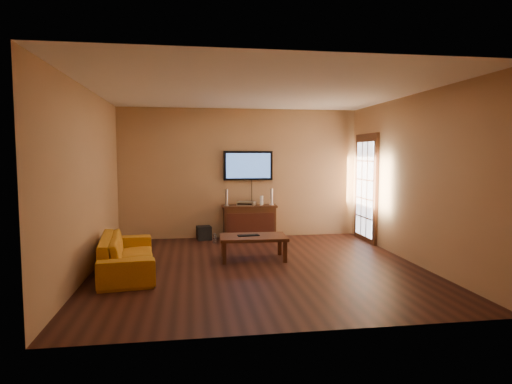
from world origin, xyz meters
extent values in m
plane|color=black|center=(0.00, 0.00, 0.00)|extent=(5.00, 5.00, 0.00)
plane|color=tan|center=(0.00, 2.50, 1.35)|extent=(5.00, 0.00, 5.00)
plane|color=tan|center=(-2.50, 0.00, 1.35)|extent=(0.00, 5.00, 5.00)
plane|color=tan|center=(2.50, 0.00, 1.35)|extent=(0.00, 5.00, 5.00)
plane|color=white|center=(0.00, 0.00, 2.70)|extent=(5.00, 5.00, 0.00)
cube|color=#3C1C0D|center=(2.46, 1.70, 1.05)|extent=(0.06, 1.02, 2.22)
cube|color=white|center=(2.42, 1.70, 1.05)|extent=(0.01, 0.79, 1.89)
cube|color=#3C1C0D|center=(0.16, 2.28, 0.33)|extent=(1.06, 0.40, 0.66)
cube|color=black|center=(0.16, 2.08, 0.36)|extent=(0.98, 0.02, 0.39)
cube|color=#3C1C0D|center=(0.16, 2.28, 0.68)|extent=(1.12, 0.43, 0.04)
cube|color=black|center=(0.16, 2.46, 1.51)|extent=(1.03, 0.07, 0.61)
cube|color=#3E64A3|center=(0.16, 2.42, 1.51)|extent=(0.93, 0.01, 0.52)
cube|color=#3C1C0D|center=(-0.01, 0.49, 0.37)|extent=(1.13, 0.70, 0.05)
cube|color=#3C1C0D|center=(-0.51, 0.24, 0.17)|extent=(0.06, 0.06, 0.35)
cube|color=#3C1C0D|center=(0.47, 0.20, 0.17)|extent=(0.06, 0.06, 0.35)
cube|color=#3C1C0D|center=(-0.49, 0.78, 0.17)|extent=(0.06, 0.06, 0.35)
cube|color=#3C1C0D|center=(0.49, 0.74, 0.17)|extent=(0.06, 0.06, 0.35)
imported|color=orange|center=(-1.97, -0.02, 0.37)|extent=(0.78, 1.94, 0.74)
cylinder|color=silver|center=(-0.31, 2.27, 0.70)|extent=(0.09, 0.09, 0.01)
cylinder|color=silver|center=(-0.31, 2.27, 0.87)|extent=(0.05, 0.05, 0.33)
cylinder|color=silver|center=(0.63, 2.29, 0.70)|extent=(0.09, 0.09, 0.01)
cylinder|color=silver|center=(0.63, 2.29, 0.87)|extent=(0.05, 0.05, 0.33)
cube|color=silver|center=(0.10, 2.27, 0.74)|extent=(0.43, 0.37, 0.08)
cube|color=white|center=(0.42, 2.27, 0.79)|extent=(0.09, 0.15, 0.19)
cube|color=black|center=(-0.78, 2.30, 0.14)|extent=(0.32, 0.32, 0.28)
cylinder|color=white|center=(-0.58, 1.89, 0.09)|extent=(0.07, 0.07, 0.18)
sphere|color=white|center=(-0.58, 1.89, 0.19)|extent=(0.04, 0.04, 0.04)
cube|color=black|center=(-0.09, 0.50, 0.41)|extent=(0.37, 0.17, 0.02)
cube|color=black|center=(-0.09, 0.50, 0.42)|extent=(0.24, 0.12, 0.01)
camera|label=1|loc=(-1.01, -6.45, 1.73)|focal=30.00mm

